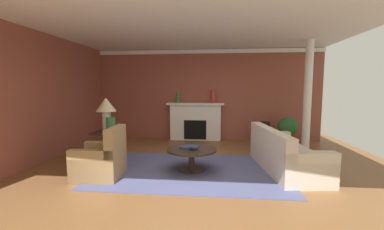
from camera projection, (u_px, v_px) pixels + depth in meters
The scene contains 20 objects.
ground_plane at pixel (194, 168), 5.19m from camera, with size 8.74×8.74×0.00m, color brown.
wall_fireplace at pixel (203, 95), 8.06m from camera, with size 7.32×0.12×2.88m, color brown.
wall_window at pixel (45, 98), 5.68m from camera, with size 0.12×6.60×2.88m, color brown.
ceiling_panel at pixel (195, 27), 5.17m from camera, with size 7.32×6.60×0.06m, color white.
crown_moulding at pixel (203, 52), 7.83m from camera, with size 7.32×0.08×0.12m, color white.
area_rug at pixel (192, 170), 5.06m from camera, with size 3.69×2.45×0.01m, color #4C517A.
fireplace at pixel (195, 123), 7.97m from camera, with size 1.80×0.35×1.19m.
sofa at pixel (284, 156), 5.05m from camera, with size 1.17×2.20×0.85m.
armchair_near_window at pixel (102, 161), 4.65m from camera, with size 0.86×0.86×0.95m.
coffee_table at pixel (192, 154), 5.03m from camera, with size 1.00×1.00×0.45m.
side_table at pixel (107, 145), 5.56m from camera, with size 0.56×0.56×0.70m.
table_lamp at pixel (106, 108), 5.47m from camera, with size 0.44×0.44×0.75m.
vase_tall_corner at pixel (265, 133), 7.48m from camera, with size 0.30×0.30×0.66m, color black.
vase_mantel_right at pixel (213, 97), 7.77m from camera, with size 0.14×0.14×0.41m, color #9E3328.
vase_on_side_table at pixel (111, 125), 5.38m from camera, with size 0.19×0.19×0.33m, color #33703D.
vase_mantel_left at pixel (178, 98), 7.89m from camera, with size 0.11×0.11×0.33m, color #33703D.
book_red_cover at pixel (187, 148), 5.02m from camera, with size 0.23×0.18×0.04m, color navy.
book_art_folio at pixel (194, 147), 4.92m from camera, with size 0.20×0.16×0.03m, color navy.
potted_plant at pixel (288, 129), 7.20m from camera, with size 0.56×0.56×0.83m.
column_white at pixel (308, 96), 6.52m from camera, with size 0.20×0.20×2.88m, color white.
Camera 1 is at (0.48, -5.02, 1.66)m, focal length 23.40 mm.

